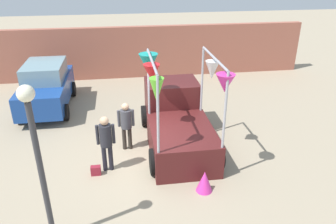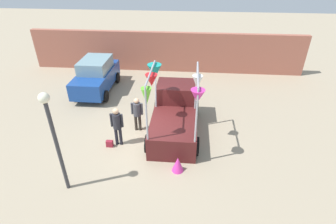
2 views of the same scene
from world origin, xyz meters
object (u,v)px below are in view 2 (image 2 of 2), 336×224
object	(u,v)px
handbag	(110,144)
folded_kite_bundle_magenta	(178,164)
street_lamp	(53,130)
vendor_truck	(175,112)
person_vendor	(137,111)
person_customer	(117,123)
parked_car	(96,76)

from	to	relation	value
handbag	folded_kite_bundle_magenta	bearing A→B (deg)	-21.80
handbag	street_lamp	xyz separation A→B (m)	(-0.80, -2.32, 2.26)
street_lamp	folded_kite_bundle_magenta	bearing A→B (deg)	17.48
vendor_truck	handbag	size ratio (longest dim) A/B	14.60
person_vendor	folded_kite_bundle_magenta	size ratio (longest dim) A/B	2.69
street_lamp	folded_kite_bundle_magenta	size ratio (longest dim) A/B	6.07
person_customer	street_lamp	bearing A→B (deg)	-114.49
vendor_truck	street_lamp	distance (m)	5.38
person_customer	folded_kite_bundle_magenta	size ratio (longest dim) A/B	2.87
folded_kite_bundle_magenta	street_lamp	bearing A→B (deg)	-162.52
vendor_truck	person_customer	world-z (taller)	vendor_truck
person_customer	person_vendor	xyz separation A→B (m)	(0.60, 1.11, -0.08)
handbag	street_lamp	size ratio (longest dim) A/B	0.08
parked_car	folded_kite_bundle_magenta	bearing A→B (deg)	-51.06
person_vendor	handbag	distance (m)	1.82
parked_car	vendor_truck	bearing A→B (deg)	-36.51
handbag	parked_car	bearing A→B (deg)	112.87
parked_car	street_lamp	xyz separation A→B (m)	(1.34, -7.39, 1.46)
vendor_truck	person_vendor	distance (m)	1.66
person_customer	street_lamp	world-z (taller)	street_lamp
person_vendor	handbag	xyz separation A→B (m)	(-0.95, -1.31, -0.83)
vendor_truck	parked_car	world-z (taller)	vendor_truck
vendor_truck	handbag	xyz separation A→B (m)	(-2.59, -1.57, -0.73)
parked_car	handbag	size ratio (longest dim) A/B	14.29
vendor_truck	street_lamp	bearing A→B (deg)	-131.06
handbag	street_lamp	world-z (taller)	street_lamp
parked_car	person_vendor	distance (m)	4.87
vendor_truck	handbag	world-z (taller)	vendor_truck
vendor_truck	folded_kite_bundle_magenta	size ratio (longest dim) A/B	6.81
street_lamp	parked_car	bearing A→B (deg)	100.29
person_customer	folded_kite_bundle_magenta	bearing A→B (deg)	-28.09
vendor_truck	handbag	distance (m)	3.12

